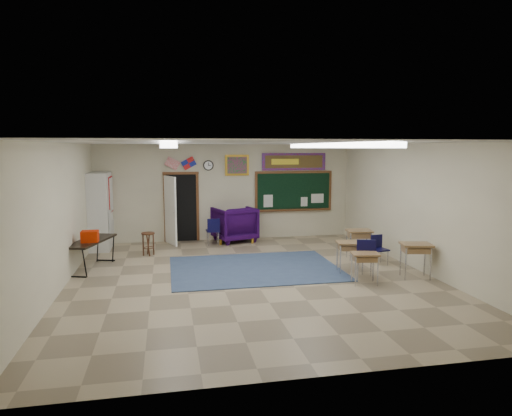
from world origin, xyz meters
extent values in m
plane|color=gray|center=(0.00, 0.00, 0.00)|extent=(9.00, 9.00, 0.00)
cube|color=beige|center=(0.00, 4.50, 1.50)|extent=(8.00, 0.04, 3.00)
cube|color=beige|center=(0.00, -4.50, 1.50)|extent=(8.00, 0.04, 3.00)
cube|color=beige|center=(-4.00, 0.00, 1.50)|extent=(0.04, 9.00, 3.00)
cube|color=beige|center=(4.00, 0.00, 1.50)|extent=(0.04, 9.00, 3.00)
cube|color=silver|center=(0.00, 0.00, 3.00)|extent=(8.00, 9.00, 0.04)
cube|color=#334762|center=(0.20, 0.80, 0.01)|extent=(4.00, 3.00, 0.02)
cube|color=black|center=(-1.40, 4.49, 1.05)|extent=(0.95, 0.04, 2.10)
cube|color=white|center=(-1.75, 4.05, 1.03)|extent=(0.35, 0.86, 2.05)
cube|color=brown|center=(2.20, 4.47, 1.50)|extent=(2.55, 0.05, 1.30)
cube|color=black|center=(2.20, 4.46, 1.50)|extent=(2.40, 0.03, 1.15)
cube|color=brown|center=(2.20, 4.41, 0.90)|extent=(2.40, 0.12, 0.04)
cube|color=#AA0E1E|center=(2.20, 4.47, 2.45)|extent=(2.10, 0.04, 0.55)
cube|color=brown|center=(2.20, 4.46, 2.45)|extent=(1.90, 0.03, 0.40)
cube|color=#AA7D21|center=(0.35, 4.47, 2.35)|extent=(0.75, 0.05, 0.65)
cube|color=#A51466|center=(0.35, 4.46, 2.35)|extent=(0.62, 0.03, 0.52)
cylinder|color=black|center=(-0.55, 4.47, 2.35)|extent=(0.32, 0.05, 0.32)
cylinder|color=white|center=(-0.55, 4.45, 2.35)|extent=(0.26, 0.02, 0.26)
cube|color=silver|center=(-3.72, 3.85, 1.10)|extent=(0.55, 1.25, 2.20)
imported|color=#1E0535|center=(0.20, 4.15, 0.54)|extent=(1.44, 1.47, 1.08)
cube|color=olive|center=(2.30, 0.02, 0.72)|extent=(0.68, 0.56, 0.04)
cube|color=brown|center=(2.30, 0.02, 0.61)|extent=(0.59, 0.47, 0.12)
cube|color=olive|center=(3.06, 1.23, 0.75)|extent=(0.70, 0.57, 0.04)
cube|color=brown|center=(3.06, 1.23, 0.64)|extent=(0.61, 0.48, 0.13)
cube|color=olive|center=(2.26, -0.87, 0.66)|extent=(0.62, 0.51, 0.04)
cube|color=brown|center=(2.26, -0.87, 0.57)|extent=(0.54, 0.43, 0.11)
cube|color=olive|center=(3.57, -0.66, 0.76)|extent=(0.74, 0.62, 0.04)
cube|color=brown|center=(3.57, -0.66, 0.65)|extent=(0.64, 0.53, 0.13)
cube|color=black|center=(-3.65, 1.56, 0.68)|extent=(1.06, 1.80, 0.05)
cube|color=red|center=(-3.63, 1.32, 0.84)|extent=(0.38, 0.28, 0.27)
cylinder|color=#4C2A16|center=(-2.36, 2.71, 0.60)|extent=(0.35, 0.35, 0.04)
torus|color=#4C2A16|center=(-2.36, 2.71, 0.21)|extent=(0.29, 0.29, 0.02)
camera|label=1|loc=(-1.85, -9.71, 2.90)|focal=32.00mm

